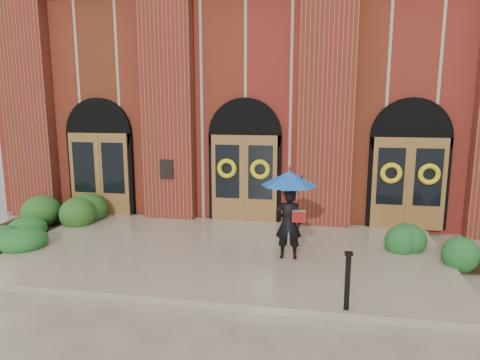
% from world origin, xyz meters
% --- Properties ---
extents(ground, '(90.00, 90.00, 0.00)m').
position_xyz_m(ground, '(0.00, 0.00, 0.00)').
color(ground, tan).
rests_on(ground, ground).
extents(landing, '(10.00, 5.30, 0.15)m').
position_xyz_m(landing, '(0.00, 0.15, 0.07)').
color(landing, tan).
rests_on(landing, ground).
extents(church_building, '(16.20, 12.53, 7.00)m').
position_xyz_m(church_building, '(0.00, 8.78, 3.50)').
color(church_building, maroon).
rests_on(church_building, ground).
extents(man_with_umbrella, '(1.33, 1.33, 1.97)m').
position_xyz_m(man_with_umbrella, '(1.48, -0.11, 1.53)').
color(man_with_umbrella, black).
rests_on(man_with_umbrella, landing).
extents(metal_post, '(0.14, 0.14, 1.00)m').
position_xyz_m(metal_post, '(2.62, -2.35, 0.68)').
color(metal_post, black).
rests_on(metal_post, landing).
extents(hedge_wall_left, '(3.37, 1.35, 0.87)m').
position_xyz_m(hedge_wall_left, '(-5.20, 1.87, 0.43)').
color(hedge_wall_left, '#25541C').
rests_on(hedge_wall_left, ground).
extents(hedge_wall_right, '(2.81, 1.12, 0.72)m').
position_xyz_m(hedge_wall_right, '(5.20, 0.62, 0.36)').
color(hedge_wall_right, '#1D5420').
rests_on(hedge_wall_right, ground).
extents(hedge_front_left, '(1.61, 1.38, 0.57)m').
position_xyz_m(hedge_front_left, '(-5.10, -0.02, 0.28)').
color(hedge_front_left, '#1F5B20').
rests_on(hedge_front_left, ground).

